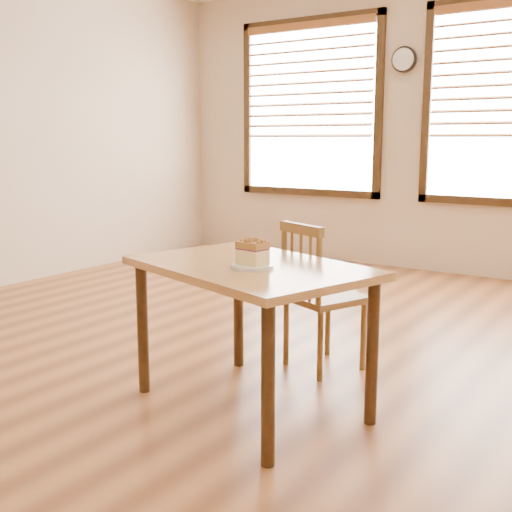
{
  "coord_description": "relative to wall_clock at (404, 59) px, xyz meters",
  "views": [
    {
      "loc": [
        1.76,
        -2.45,
        1.36
      ],
      "look_at": [
        0.05,
        0.06,
        0.8
      ],
      "focal_mm": 45.0,
      "sensor_mm": 36.0,
      "label": 1
    }
  ],
  "objects": [
    {
      "name": "ground",
      "position": [
        0.8,
        -3.96,
        -2.15
      ],
      "size": [
        8.0,
        8.0,
        0.0
      ],
      "primitive_type": "plane",
      "color": "#9F5E2E"
    },
    {
      "name": "room_shell",
      "position": [
        0.8,
        -3.96,
        -0.32
      ],
      "size": [
        8.0,
        8.0,
        8.0
      ],
      "color": "beige",
      "rests_on": "ground"
    },
    {
      "name": "window_left",
      "position": [
        -1.1,
        0.01,
        -0.34
      ],
      "size": [
        1.76,
        0.1,
        1.96
      ],
      "color": "white",
      "rests_on": "room_shell"
    },
    {
      "name": "wall_clock",
      "position": [
        0.0,
        0.0,
        0.0
      ],
      "size": [
        0.26,
        0.05,
        0.26
      ],
      "color": "black",
      "rests_on": "room_shell"
    },
    {
      "name": "plate",
      "position": [
        0.85,
        -3.93,
        -1.39
      ],
      "size": [
        0.2,
        0.2,
        0.02
      ],
      "color": "white",
      "rests_on": "cafe_table_main"
    },
    {
      "name": "cake_slice",
      "position": [
        0.85,
        -3.93,
        -1.32
      ],
      "size": [
        0.16,
        0.12,
        0.13
      ],
      "rotation": [
        0.0,
        0.0,
        -0.14
      ],
      "color": "#FFE590",
      "rests_on": "plate"
    },
    {
      "name": "cafe_table_main",
      "position": [
        0.78,
        -3.85,
        -1.5
      ],
      "size": [
        1.36,
        1.09,
        0.75
      ],
      "rotation": [
        0.0,
        0.0,
        -0.29
      ],
      "color": "#BF7A4A",
      "rests_on": "ground"
    },
    {
      "name": "cafe_chair_main",
      "position": [
        0.8,
        -3.16,
        -1.7
      ],
      "size": [
        0.53,
        0.53,
        0.9
      ],
      "rotation": [
        0.0,
        0.0,
        2.75
      ],
      "color": "brown",
      "rests_on": "ground"
    }
  ]
}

